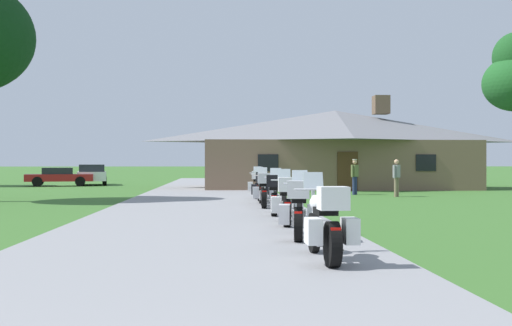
% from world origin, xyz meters
% --- Properties ---
extents(ground_plane, '(500.00, 500.00, 0.00)m').
position_xyz_m(ground_plane, '(0.00, 20.00, 0.00)').
color(ground_plane, '#386628').
extents(asphalt_driveway, '(6.40, 80.00, 0.06)m').
position_xyz_m(asphalt_driveway, '(0.00, 18.00, 0.03)').
color(asphalt_driveway, gray).
rests_on(asphalt_driveway, ground).
extents(motorcycle_white_nearest_to_camera, '(0.73, 2.08, 1.30)m').
position_xyz_m(motorcycle_white_nearest_to_camera, '(1.95, 7.12, 0.61)').
color(motorcycle_white_nearest_to_camera, black).
rests_on(motorcycle_white_nearest_to_camera, asphalt_driveway).
extents(motorcycle_blue_second_in_row, '(0.91, 2.08, 1.30)m').
position_xyz_m(motorcycle_blue_second_in_row, '(1.92, 9.94, 0.61)').
color(motorcycle_blue_second_in_row, black).
rests_on(motorcycle_blue_second_in_row, asphalt_driveway).
extents(motorcycle_green_third_in_row, '(0.78, 2.08, 1.30)m').
position_xyz_m(motorcycle_green_third_in_row, '(1.96, 12.61, 0.61)').
color(motorcycle_green_third_in_row, black).
rests_on(motorcycle_green_third_in_row, asphalt_driveway).
extents(motorcycle_black_fourth_in_row, '(0.72, 2.08, 1.30)m').
position_xyz_m(motorcycle_black_fourth_in_row, '(1.96, 15.56, 0.62)').
color(motorcycle_black_fourth_in_row, black).
rests_on(motorcycle_black_fourth_in_row, asphalt_driveway).
extents(motorcycle_orange_fifth_in_row, '(0.74, 2.08, 1.30)m').
position_xyz_m(motorcycle_orange_fifth_in_row, '(1.84, 18.40, 0.61)').
color(motorcycle_orange_fifth_in_row, black).
rests_on(motorcycle_orange_fifth_in_row, asphalt_driveway).
extents(motorcycle_yellow_sixth_in_row, '(0.72, 2.08, 1.30)m').
position_xyz_m(motorcycle_yellow_sixth_in_row, '(1.91, 20.88, 0.61)').
color(motorcycle_yellow_sixth_in_row, black).
rests_on(motorcycle_yellow_sixth_in_row, asphalt_driveway).
extents(motorcycle_white_farthest_in_row, '(0.80, 2.08, 1.30)m').
position_xyz_m(motorcycle_white_farthest_in_row, '(1.95, 23.65, 0.61)').
color(motorcycle_white_farthest_in_row, black).
rests_on(motorcycle_white_farthest_in_row, asphalt_driveway).
extents(stone_lodge, '(16.19, 7.52, 5.51)m').
position_xyz_m(stone_lodge, '(7.28, 34.89, 2.38)').
color(stone_lodge, brown).
rests_on(stone_lodge, ground).
extents(bystander_olive_shirt_near_lodge, '(0.40, 0.44, 1.69)m').
position_xyz_m(bystander_olive_shirt_near_lodge, '(6.82, 27.45, 0.95)').
color(bystander_olive_shirt_near_lodge, navy).
rests_on(bystander_olive_shirt_near_lodge, ground).
extents(bystander_gray_shirt_beside_signpost, '(0.40, 0.45, 1.67)m').
position_xyz_m(bystander_gray_shirt_beside_signpost, '(8.28, 25.53, 0.93)').
color(bystander_gray_shirt_beside_signpost, '#75664C').
rests_on(bystander_gray_shirt_beside_signpost, ground).
extents(parked_white_suv_far_left, '(2.71, 4.87, 1.40)m').
position_xyz_m(parked_white_suv_far_left, '(-8.27, 41.37, 0.78)').
color(parked_white_suv_far_left, silver).
rests_on(parked_white_suv_far_left, ground).
extents(parked_red_sedan_far_left, '(4.50, 2.70, 1.20)m').
position_xyz_m(parked_red_sedan_far_left, '(-9.98, 39.43, 0.64)').
color(parked_red_sedan_far_left, maroon).
rests_on(parked_red_sedan_far_left, ground).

